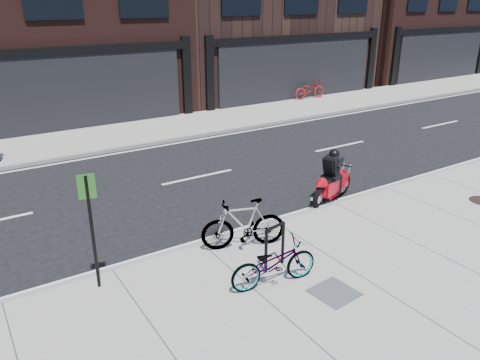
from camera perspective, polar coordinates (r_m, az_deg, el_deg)
ground at (r=12.91m, az=-1.04°, el=-2.32°), size 120.00×120.00×0.00m
sidewalk_near at (r=9.49m, az=15.37°, el=-12.10°), size 60.00×6.00×0.13m
sidewalk_far at (r=19.56m, az=-13.09°, el=5.59°), size 60.00×3.50×0.13m
bike_rack at (r=9.28m, az=4.25°, el=-7.66°), size 0.55×0.17×0.94m
bicycle_front at (r=8.82m, az=4.13°, el=-10.06°), size 1.80×0.86×0.91m
bicycle_rear at (r=10.00m, az=0.41°, el=-5.36°), size 1.90×1.10×1.10m
motorcycle at (r=12.86m, az=11.44°, el=0.08°), size 1.94×0.91×1.50m
bicycle_far at (r=25.73m, az=8.50°, el=10.87°), size 1.91×0.74×0.99m
utility_grate at (r=8.97m, az=11.42°, el=-13.29°), size 0.82×0.82×0.02m
sign_post at (r=8.72m, az=-17.69°, el=-4.89°), size 0.30×0.08×2.24m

